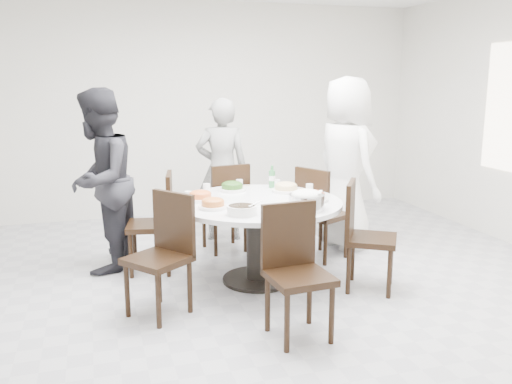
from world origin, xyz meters
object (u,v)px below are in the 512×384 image
object	(u,v)px
chair_n	(224,207)
chair_nw	(150,223)
chair_ne	(323,213)
chair_s	(299,274)
diner_right	(346,164)
beverage_bottle	(272,177)
chair_sw	(157,257)
diner_middle	(222,170)
diner_left	(100,181)
dining_table	(258,241)
chair_se	(371,237)
soup_bowl	(242,210)
rice_bowl	(306,202)

from	to	relation	value
chair_n	chair_nw	distance (m)	0.94
chair_ne	chair_s	xyz separation A→B (m)	(-0.87, -1.57, 0.00)
chair_s	diner_right	bearing A→B (deg)	51.66
chair_nw	beverage_bottle	distance (m)	1.27
chair_sw	chair_ne	bearing A→B (deg)	79.19
diner_middle	diner_left	bearing A→B (deg)	37.52
dining_table	chair_s	bearing A→B (deg)	-92.12
chair_s	chair_se	bearing A→B (deg)	31.24
soup_bowl	chair_n	bearing A→B (deg)	82.18
chair_sw	chair_se	world-z (taller)	same
chair_ne	chair_n	world-z (taller)	same
chair_s	soup_bowl	size ratio (longest dim) A/B	3.94
chair_nw	diner_right	xyz separation A→B (m)	(2.11, 0.19, 0.44)
dining_table	chair_nw	world-z (taller)	chair_nw
chair_ne	chair_sw	bearing A→B (deg)	89.52
rice_bowl	soup_bowl	distance (m)	0.56
chair_nw	chair_se	size ratio (longest dim) A/B	1.00
diner_right	rice_bowl	distance (m)	1.48
chair_sw	rice_bowl	distance (m)	1.28
chair_ne	chair_n	xyz separation A→B (m)	(-0.90, 0.56, 0.00)
chair_nw	diner_right	size ratio (longest dim) A/B	0.52
diner_middle	chair_sw	bearing A→B (deg)	74.13
chair_sw	beverage_bottle	size ratio (longest dim) A/B	4.28
soup_bowl	chair_se	bearing A→B (deg)	-1.90
chair_se	diner_right	world-z (taller)	diner_right
chair_nw	chair_s	distance (m)	1.88
chair_ne	chair_nw	xyz separation A→B (m)	(-1.73, 0.11, 0.00)
dining_table	chair_se	xyz separation A→B (m)	(0.89, -0.47, 0.10)
chair_ne	beverage_bottle	bearing A→B (deg)	53.04
chair_se	rice_bowl	xyz separation A→B (m)	(-0.60, 0.04, 0.34)
chair_s	chair_se	world-z (taller)	same
chair_nw	soup_bowl	size ratio (longest dim) A/B	3.94
chair_s	diner_right	xyz separation A→B (m)	(1.25, 1.86, 0.44)
chair_se	diner_middle	bearing A→B (deg)	57.72
rice_bowl	beverage_bottle	bearing A→B (deg)	88.88
chair_sw	chair_s	world-z (taller)	same
chair_s	beverage_bottle	size ratio (longest dim) A/B	4.28
chair_s	diner_right	size ratio (longest dim) A/B	0.52
chair_nw	chair_s	size ratio (longest dim) A/B	1.00
soup_bowl	chair_ne	bearing A→B (deg)	38.12
diner_middle	diner_right	bearing A→B (deg)	162.04
chair_se	rice_bowl	size ratio (longest dim) A/B	3.21
chair_sw	diner_right	size ratio (longest dim) A/B	0.52
dining_table	diner_left	world-z (taller)	diner_left
chair_n	beverage_bottle	world-z (taller)	beverage_bottle
chair_n	chair_nw	size ratio (longest dim) A/B	1.00
chair_ne	soup_bowl	size ratio (longest dim) A/B	3.94
dining_table	chair_n	xyz separation A→B (m)	(-0.07, 0.99, 0.10)
chair_s	diner_left	bearing A→B (deg)	120.09
dining_table	chair_n	bearing A→B (deg)	94.08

